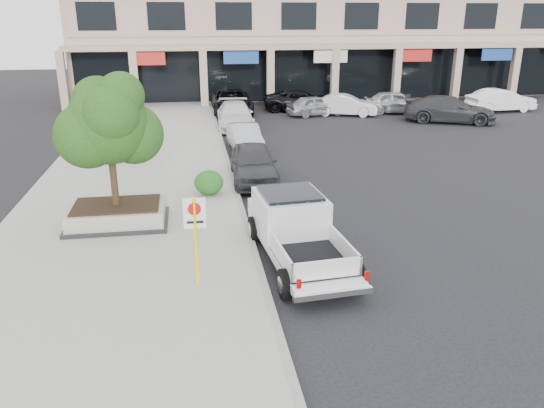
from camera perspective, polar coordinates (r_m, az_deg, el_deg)
The scene contains 19 objects.
ground at distance 15.21m, azimuth 4.17°, elevation -6.01°, with size 120.00×120.00×0.00m, color black.
sidewalk at distance 20.52m, azimuth -14.86°, elevation 0.53°, with size 8.00×52.00×0.15m, color gray.
curb at distance 20.46m, azimuth -3.81°, elevation 1.11°, with size 0.20×52.00×0.15m, color gray.
strip_mall at distance 48.60m, azimuth 4.64°, elevation 17.47°, with size 40.55×12.43×9.50m.
planter at distance 17.91m, azimuth -16.29°, elevation -1.07°, with size 3.20×2.20×0.68m.
planter_tree at distance 17.26m, azimuth -16.72°, elevation 8.30°, with size 2.90×2.55×4.00m.
no_parking_sign at distance 13.10m, azimuth -8.24°, elevation -2.71°, with size 0.55×0.09×2.30m.
hedge at distance 20.11m, azimuth -6.81°, elevation 2.30°, with size 1.10×0.99×0.94m, color #174E16.
pickup_truck at distance 14.69m, azimuth 3.01°, elevation -3.16°, with size 2.08×5.62×1.77m, color silver, non-canonical shape.
curb_car_a at distance 22.06m, azimuth -2.01°, elevation 4.42°, with size 1.83×4.56×1.55m, color #2F3134.
curb_car_b at distance 27.27m, azimuth -2.93°, elevation 7.15°, with size 1.42×4.07×1.34m, color #A4A6AC.
curb_car_c at distance 33.06m, azimuth -3.99°, elevation 9.51°, with size 2.14×5.26×1.53m, color silver.
curb_car_d at distance 38.13m, azimuth -4.32°, elevation 10.93°, with size 2.69×5.84×1.62m, color black.
lot_car_a at distance 37.20m, azimuth 4.73°, elevation 10.51°, with size 1.63×4.05×1.38m, color #9A9CA1.
lot_car_b at distance 37.46m, azimuth 7.90°, elevation 10.50°, with size 1.52×4.36×1.44m, color silver.
lot_car_c at distance 36.51m, azimuth 18.55°, elevation 9.63°, with size 2.33×5.74×1.67m, color #2C2E31.
lot_car_d at distance 39.14m, azimuth 3.08°, elevation 11.07°, with size 2.44×5.29×1.47m, color black.
lot_car_e at distance 38.96m, azimuth 13.21°, elevation 10.63°, with size 1.86×4.61×1.57m, color #A1A4A9.
lot_car_f at distance 42.02m, azimuth 23.40°, elevation 10.20°, with size 1.70×4.86×1.60m, color white.
Camera 1 is at (-3.20, -13.33, 6.58)m, focal length 35.00 mm.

